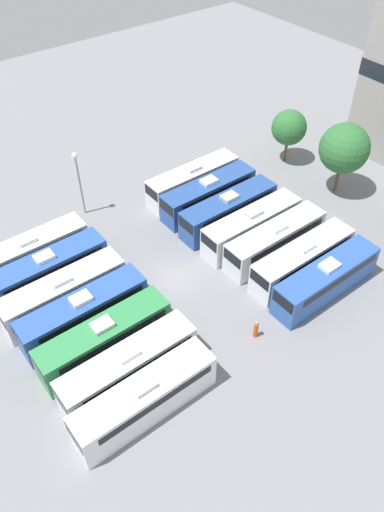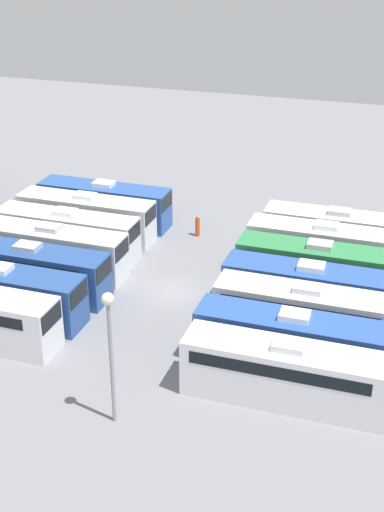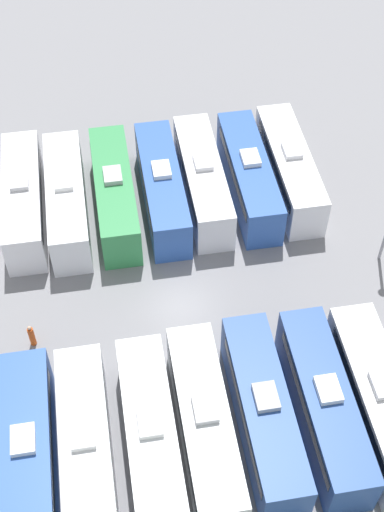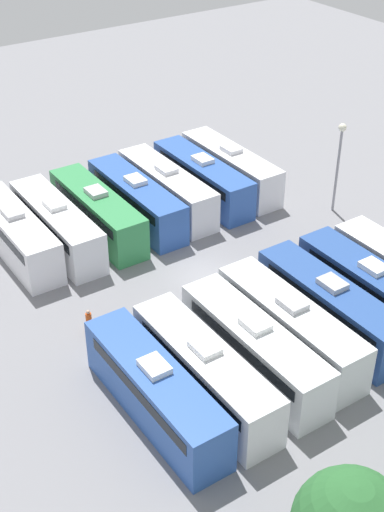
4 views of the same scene
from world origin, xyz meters
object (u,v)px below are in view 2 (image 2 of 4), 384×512
bus_11 (66,232)px  bus_10 (51,249)px  bus_2 (305,312)px  bus_8 (0,291)px  worker_person (198,226)px  bus_0 (286,372)px  bus_4 (318,267)px  bus_9 (29,269)px  bus_12 (86,215)px  bus_1 (292,341)px  bus_5 (324,247)px  bus_3 (309,289)px  bus_6 (337,232)px  light_pole (110,335)px  bus_13 (104,203)px

bus_11 → bus_10: bearing=-174.0°
bus_2 → bus_8: (-3.35, 18.23, 0.00)m
bus_2 → worker_person: (12.11, 10.52, -0.93)m
bus_2 → bus_11: size_ratio=1.00×
bus_0 → bus_4: (12.39, 0.46, 0.00)m
bus_9 → bus_12: (9.41, 0.55, 0.00)m
bus_1 → bus_4: 9.41m
bus_10 → bus_11: 2.88m
bus_5 → bus_8: same height
bus_9 → bus_8: bearing=178.1°
bus_3 → bus_8: bearing=109.2°
bus_9 → bus_11: 6.08m
bus_6 → bus_10: same height
bus_9 → light_pole: 15.23m
bus_3 → worker_person: bus_3 is taller
bus_9 → bus_10: same height
bus_3 → bus_9: same height
light_pole → bus_9: bearing=45.6°
bus_5 → bus_13: 18.31m
bus_9 → bus_6: bearing=-55.9°
bus_0 → bus_6: size_ratio=1.00×
bus_8 → bus_10: 6.48m
bus_6 → light_pole: bearing=161.5°
bus_11 → bus_13: bearing=-1.2°
bus_6 → worker_person: bus_6 is taller
bus_0 → bus_10: same height
bus_6 → light_pole: (-22.77, 7.61, 3.19)m
bus_6 → bus_13: same height
bus_0 → light_pole: light_pole is taller
bus_5 → bus_9: size_ratio=1.00×
bus_12 → bus_1: bearing=-124.2°
bus_6 → bus_11: size_ratio=1.00×
bus_0 → bus_2: (6.24, 0.16, 0.00)m
bus_4 → bus_5: (3.25, 0.08, 0.00)m
bus_0 → bus_5: (15.64, 0.53, 0.00)m
bus_1 → light_pole: bearing=134.5°
bus_3 → bus_11: 18.56m
bus_3 → bus_5: bearing=0.7°
worker_person → bus_0: bearing=-149.8°
bus_12 → worker_person: (2.77, -8.16, -0.93)m
bus_0 → light_pole: size_ratio=1.49×
bus_8 → bus_9: 3.28m
bus_8 → light_pole: 13.29m
bus_11 → bus_2: bearing=-107.9°
bus_1 → bus_11: 20.65m
bus_0 → bus_2: size_ratio=1.00×
bus_9 → bus_11: same height
bus_3 → bus_9: bearing=99.4°
bus_8 → bus_11: same height
bus_5 → bus_13: bearing=81.0°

